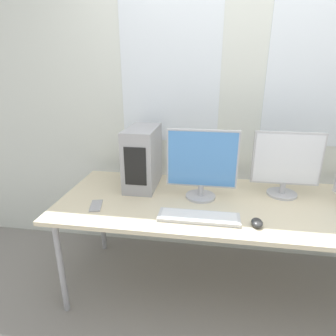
# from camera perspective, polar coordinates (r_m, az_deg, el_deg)

# --- Properties ---
(wall_back) EXTENTS (8.00, 0.07, 2.70)m
(wall_back) POSITION_cam_1_polar(r_m,az_deg,el_deg) (2.30, 14.56, 13.78)
(wall_back) COLOR silver
(wall_back) RESTS_ON ground_plane
(desk) EXTENTS (2.42, 0.87, 0.73)m
(desk) POSITION_cam_1_polar(r_m,az_deg,el_deg) (1.95, 14.30, -7.92)
(desk) COLOR beige
(desk) RESTS_ON ground_plane
(pc_tower) EXTENTS (0.21, 0.42, 0.44)m
(pc_tower) POSITION_cam_1_polar(r_m,az_deg,el_deg) (2.07, -5.16, 2.19)
(pc_tower) COLOR #9E9EA3
(pc_tower) RESTS_ON desk
(monitor_main) EXTENTS (0.47, 0.20, 0.47)m
(monitor_main) POSITION_cam_1_polar(r_m,az_deg,el_deg) (1.86, 6.90, 0.96)
(monitor_main) COLOR #B7B7BC
(monitor_main) RESTS_ON desk
(monitor_right_near) EXTENTS (0.45, 0.20, 0.45)m
(monitor_right_near) POSITION_cam_1_polar(r_m,az_deg,el_deg) (2.05, 22.89, 0.89)
(monitor_right_near) COLOR #B7B7BC
(monitor_right_near) RESTS_ON desk
(keyboard) EXTENTS (0.48, 0.14, 0.02)m
(keyboard) POSITION_cam_1_polar(r_m,az_deg,el_deg) (1.69, 6.25, -9.85)
(keyboard) COLOR silver
(keyboard) RESTS_ON desk
(mouse) EXTENTS (0.06, 0.10, 0.04)m
(mouse) POSITION_cam_1_polar(r_m,az_deg,el_deg) (1.69, 17.63, -10.53)
(mouse) COLOR #2D2D2D
(mouse) RESTS_ON desk
(cell_phone) EXTENTS (0.11, 0.17, 0.01)m
(cell_phone) POSITION_cam_1_polar(r_m,az_deg,el_deg) (1.88, -14.41, -7.42)
(cell_phone) COLOR #99999E
(cell_phone) RESTS_ON desk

